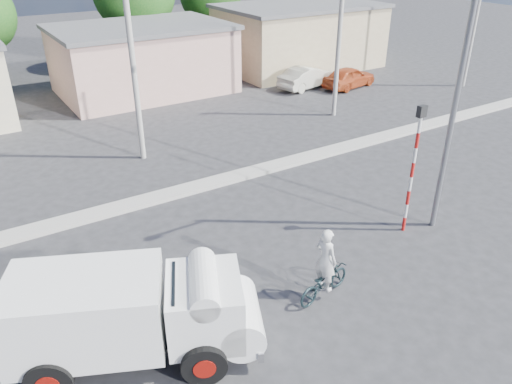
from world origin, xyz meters
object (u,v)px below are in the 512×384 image
cyclist (325,269)px  traffic_pole (414,160)px  truck (136,313)px  bicycle (324,282)px  streetlight (456,83)px  car_red (349,77)px  car_cream (307,77)px

cyclist → traffic_pole: 4.95m
truck → bicycle: size_ratio=3.16×
traffic_pole → streetlight: 2.56m
car_red → traffic_pole: traffic_pole is taller
traffic_pole → streetlight: size_ratio=0.48×
cyclist → car_cream: size_ratio=0.44×
cyclist → car_red: size_ratio=0.47×
truck → car_cream: bearing=67.5°
bicycle → car_cream: car_cream is taller
truck → car_red: 24.68m
streetlight → cyclist: bearing=-170.1°
bicycle → cyclist: cyclist is taller
car_cream → traffic_pole: size_ratio=0.96×
car_cream → bicycle: bearing=132.6°
cyclist → streetlight: 6.83m
car_red → streetlight: (-9.25, -14.52, 4.29)m
car_cream → car_red: bearing=-131.8°
car_cream → traffic_pole: bearing=142.1°
truck → car_cream: truck is taller
car_cream → streetlight: streetlight is taller
truck → streetlight: size_ratio=0.66×
truck → cyclist: bearing=17.5°
cyclist → car_cream: bearing=-47.4°
car_red → truck: bearing=116.6°
car_cream → truck: bearing=121.9°
truck → car_red: truck is taller
traffic_pole → cyclist: bearing=-164.4°
truck → car_cream: 23.78m
truck → traffic_pole: traffic_pole is taller
truck → streetlight: streetlight is taller
car_cream → car_red: 2.71m
bicycle → cyclist: size_ratio=1.01×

